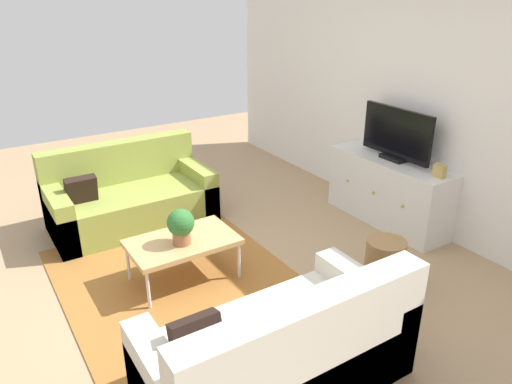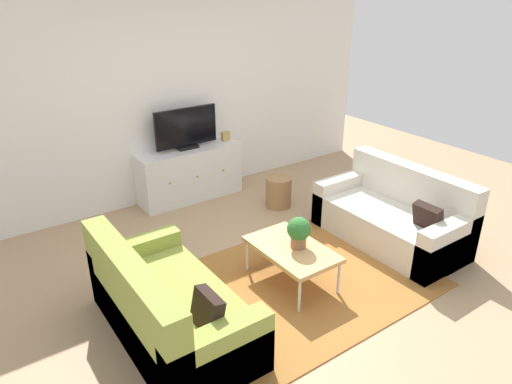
{
  "view_description": "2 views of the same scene",
  "coord_description": "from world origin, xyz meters",
  "px_view_note": "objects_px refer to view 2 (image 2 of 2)",
  "views": [
    {
      "loc": [
        3.34,
        -1.5,
        2.41
      ],
      "look_at": [
        0.0,
        0.61,
        0.71
      ],
      "focal_mm": 33.97,
      "sensor_mm": 36.0,
      "label": 1
    },
    {
      "loc": [
        -2.61,
        -3.09,
        2.75
      ],
      "look_at": [
        0.0,
        0.61,
        0.71
      ],
      "focal_mm": 32.9,
      "sensor_mm": 36.0,
      "label": 2
    }
  ],
  "objects_px": {
    "wicker_basket": "(279,192)",
    "couch_right_side": "(395,218)",
    "coffee_table": "(292,250)",
    "tv_console": "(190,174)",
    "potted_plant": "(299,231)",
    "couch_left_side": "(163,310)",
    "mantel_clock": "(225,136)",
    "flat_screen_tv": "(186,129)"
  },
  "relations": [
    {
      "from": "wicker_basket",
      "to": "couch_right_side",
      "type": "bearing_deg",
      "value": -69.63
    },
    {
      "from": "couch_left_side",
      "to": "flat_screen_tv",
      "type": "distance_m",
      "value": 2.91
    },
    {
      "from": "couch_left_side",
      "to": "wicker_basket",
      "type": "bearing_deg",
      "value": 32.22
    },
    {
      "from": "couch_left_side",
      "to": "potted_plant",
      "type": "distance_m",
      "value": 1.45
    },
    {
      "from": "tv_console",
      "to": "couch_right_side",
      "type": "bearing_deg",
      "value": -59.83
    },
    {
      "from": "potted_plant",
      "to": "mantel_clock",
      "type": "relative_size",
      "value": 2.39
    },
    {
      "from": "couch_left_side",
      "to": "mantel_clock",
      "type": "bearing_deg",
      "value": 48.72
    },
    {
      "from": "coffee_table",
      "to": "potted_plant",
      "type": "xyz_separation_m",
      "value": [
        0.06,
        -0.03,
        0.2
      ]
    },
    {
      "from": "couch_right_side",
      "to": "tv_console",
      "type": "distance_m",
      "value": 2.75
    },
    {
      "from": "potted_plant",
      "to": "flat_screen_tv",
      "type": "distance_m",
      "value": 2.44
    },
    {
      "from": "potted_plant",
      "to": "flat_screen_tv",
      "type": "height_order",
      "value": "flat_screen_tv"
    },
    {
      "from": "coffee_table",
      "to": "mantel_clock",
      "type": "height_order",
      "value": "mantel_clock"
    },
    {
      "from": "coffee_table",
      "to": "potted_plant",
      "type": "bearing_deg",
      "value": -25.67
    },
    {
      "from": "couch_right_side",
      "to": "tv_console",
      "type": "height_order",
      "value": "couch_right_side"
    },
    {
      "from": "flat_screen_tv",
      "to": "wicker_basket",
      "type": "relative_size",
      "value": 2.16
    },
    {
      "from": "coffee_table",
      "to": "wicker_basket",
      "type": "bearing_deg",
      "value": 56.42
    },
    {
      "from": "tv_console",
      "to": "coffee_table",
      "type": "bearing_deg",
      "value": -93.14
    },
    {
      "from": "tv_console",
      "to": "mantel_clock",
      "type": "relative_size",
      "value": 10.88
    },
    {
      "from": "potted_plant",
      "to": "mantel_clock",
      "type": "distance_m",
      "value": 2.48
    },
    {
      "from": "tv_console",
      "to": "mantel_clock",
      "type": "xyz_separation_m",
      "value": [
        0.59,
        0.0,
        0.42
      ]
    },
    {
      "from": "coffee_table",
      "to": "potted_plant",
      "type": "relative_size",
      "value": 2.93
    },
    {
      "from": "tv_console",
      "to": "couch_left_side",
      "type": "bearing_deg",
      "value": -122.23
    },
    {
      "from": "couch_right_side",
      "to": "potted_plant",
      "type": "xyz_separation_m",
      "value": [
        -1.45,
        -0.01,
        0.29
      ]
    },
    {
      "from": "couch_left_side",
      "to": "tv_console",
      "type": "xyz_separation_m",
      "value": [
        1.5,
        2.37,
        0.08
      ]
    },
    {
      "from": "coffee_table",
      "to": "wicker_basket",
      "type": "relative_size",
      "value": 2.26
    },
    {
      "from": "couch_right_side",
      "to": "coffee_table",
      "type": "height_order",
      "value": "couch_right_side"
    },
    {
      "from": "coffee_table",
      "to": "potted_plant",
      "type": "height_order",
      "value": "potted_plant"
    },
    {
      "from": "mantel_clock",
      "to": "wicker_basket",
      "type": "xyz_separation_m",
      "value": [
        0.25,
        -0.91,
        -0.58
      ]
    },
    {
      "from": "couch_left_side",
      "to": "mantel_clock",
      "type": "distance_m",
      "value": 3.2
    },
    {
      "from": "couch_left_side",
      "to": "tv_console",
      "type": "relative_size",
      "value": 1.18
    },
    {
      "from": "tv_console",
      "to": "wicker_basket",
      "type": "height_order",
      "value": "tv_console"
    },
    {
      "from": "couch_right_side",
      "to": "wicker_basket",
      "type": "relative_size",
      "value": 4.15
    },
    {
      "from": "flat_screen_tv",
      "to": "coffee_table",
      "type": "bearing_deg",
      "value": -93.12
    },
    {
      "from": "couch_right_side",
      "to": "flat_screen_tv",
      "type": "height_order",
      "value": "flat_screen_tv"
    },
    {
      "from": "couch_left_side",
      "to": "coffee_table",
      "type": "bearing_deg",
      "value": 0.72
    },
    {
      "from": "potted_plant",
      "to": "flat_screen_tv",
      "type": "bearing_deg",
      "value": 88.28
    },
    {
      "from": "flat_screen_tv",
      "to": "mantel_clock",
      "type": "height_order",
      "value": "flat_screen_tv"
    },
    {
      "from": "couch_left_side",
      "to": "tv_console",
      "type": "height_order",
      "value": "couch_left_side"
    },
    {
      "from": "couch_left_side",
      "to": "flat_screen_tv",
      "type": "height_order",
      "value": "flat_screen_tv"
    },
    {
      "from": "couch_left_side",
      "to": "wicker_basket",
      "type": "distance_m",
      "value": 2.76
    },
    {
      "from": "coffee_table",
      "to": "tv_console",
      "type": "xyz_separation_m",
      "value": [
        0.13,
        2.36,
        -0.01
      ]
    },
    {
      "from": "wicker_basket",
      "to": "mantel_clock",
      "type": "bearing_deg",
      "value": 105.27
    }
  ]
}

